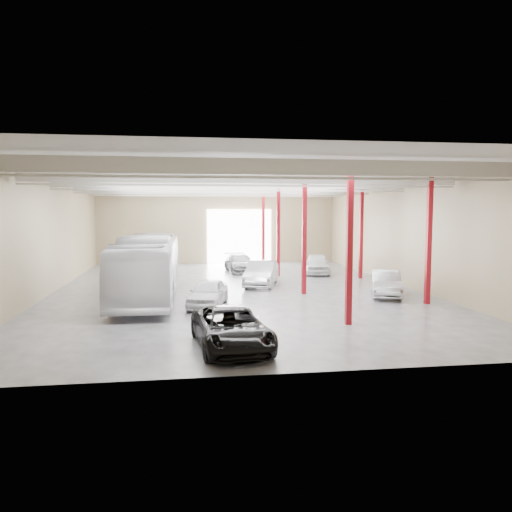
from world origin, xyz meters
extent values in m
cube|color=#3F3E43|center=(0.00, 0.00, 0.00)|extent=(22.00, 32.00, 0.01)
cube|color=#ABABA7|center=(0.00, 0.00, 7.00)|extent=(22.00, 32.00, 0.12)
cube|color=#76634A|center=(0.00, 16.00, 3.50)|extent=(22.00, 0.12, 7.00)
cube|color=#76634A|center=(0.00, -16.00, 3.50)|extent=(22.00, 0.12, 7.00)
cube|color=#76634A|center=(-11.00, 0.00, 3.50)|extent=(0.12, 32.00, 7.00)
cube|color=#76634A|center=(11.00, 0.00, 3.50)|extent=(0.12, 32.00, 7.00)
cube|color=white|center=(2.00, 15.85, 2.50)|extent=(6.00, 0.20, 5.00)
cube|color=maroon|center=(3.80, -10.00, 3.50)|extent=(0.25, 0.25, 7.00)
cube|color=maroon|center=(3.80, -2.00, 3.50)|extent=(0.25, 0.25, 7.00)
cube|color=maroon|center=(3.80, 6.00, 3.50)|extent=(0.25, 0.25, 7.00)
cube|color=maroon|center=(3.80, 13.00, 3.50)|extent=(0.25, 0.25, 7.00)
cube|color=maroon|center=(9.50, -6.00, 3.50)|extent=(0.25, 0.25, 7.00)
cube|color=maroon|center=(9.50, 4.00, 3.50)|extent=(0.25, 0.25, 7.00)
cube|color=silver|center=(0.00, -12.00, 6.55)|extent=(21.60, 0.15, 0.60)
cube|color=silver|center=(0.00, -12.00, 6.15)|extent=(21.60, 0.10, 0.10)
cube|color=silver|center=(0.00, -6.00, 6.55)|extent=(21.60, 0.15, 0.60)
cube|color=silver|center=(0.00, -6.00, 6.15)|extent=(21.60, 0.10, 0.10)
cube|color=silver|center=(0.00, 0.00, 6.55)|extent=(21.60, 0.15, 0.60)
cube|color=silver|center=(0.00, 0.00, 6.15)|extent=(21.60, 0.10, 0.10)
cube|color=silver|center=(0.00, 6.00, 6.55)|extent=(21.60, 0.15, 0.60)
cube|color=silver|center=(0.00, 6.00, 6.15)|extent=(21.60, 0.10, 0.10)
cube|color=silver|center=(0.00, 12.00, 6.55)|extent=(21.60, 0.15, 0.60)
cube|color=silver|center=(0.00, 12.00, 6.15)|extent=(21.60, 0.10, 0.10)
imported|color=silver|center=(-5.20, -2.33, 1.77)|extent=(3.23, 12.77, 3.54)
imported|color=black|center=(-1.58, -13.00, 0.73)|extent=(2.89, 5.42, 1.45)
imported|color=silver|center=(-2.00, -5.04, 0.71)|extent=(2.64, 4.44, 1.42)
imported|color=#B3B2B7|center=(1.81, 1.50, 0.82)|extent=(3.11, 5.28, 1.64)
imported|color=slate|center=(1.27, 9.00, 0.71)|extent=(2.40, 5.02, 1.41)
imported|color=#B6B6BB|center=(8.30, -3.41, 0.74)|extent=(2.96, 4.77, 1.48)
imported|color=silver|center=(7.07, 6.99, 0.78)|extent=(2.82, 4.87, 1.56)
camera|label=1|loc=(-3.26, -30.44, 4.95)|focal=35.00mm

